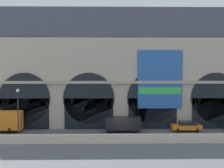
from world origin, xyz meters
The scene contains 6 objects.
ground_plane centered at (0.00, 0.00, 0.00)m, with size 200.00×200.00×0.00m, color #54565B.
quay_parapet_wall centered at (0.00, -4.79, 0.57)m, with size 90.00×0.70×1.13m, color beige.
station_building centered at (0.04, 7.49, 9.17)m, with size 51.57×5.37×18.97m.
van_center centered at (0.21, 2.45, 1.25)m, with size 5.20×2.48×2.20m.
car_mideast centered at (9.81, 2.80, 0.80)m, with size 4.40×2.22×1.55m.
street_lamp_quayside centered at (-13.60, -3.99, 4.41)m, with size 0.44×0.44×6.90m.
Camera 1 is at (-2.47, -47.59, 9.84)m, focal length 54.68 mm.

